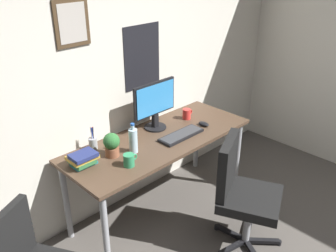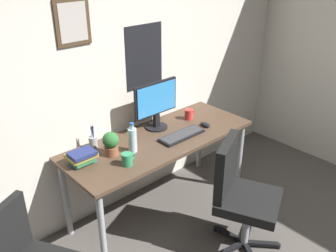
{
  "view_description": "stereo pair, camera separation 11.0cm",
  "coord_description": "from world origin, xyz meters",
  "views": [
    {
      "loc": [
        -1.78,
        -0.3,
        2.24
      ],
      "look_at": [
        0.12,
        1.64,
        0.91
      ],
      "focal_mm": 39.18,
      "sensor_mm": 36.0,
      "label": 1
    },
    {
      "loc": [
        -1.71,
        -0.37,
        2.24
      ],
      "look_at": [
        0.12,
        1.64,
        0.91
      ],
      "focal_mm": 39.18,
      "sensor_mm": 36.0,
      "label": 2
    }
  ],
  "objects": [
    {
      "name": "wall_back",
      "position": [
        -0.0,
        2.15,
        1.3
      ],
      "size": [
        4.4,
        0.1,
        2.6
      ],
      "color": "silver",
      "rests_on": "ground_plane"
    },
    {
      "name": "pen_cup",
      "position": [
        -0.39,
        1.98,
        0.81
      ],
      "size": [
        0.07,
        0.07,
        0.2
      ],
      "color": "#9EA0A5",
      "rests_on": "desk"
    },
    {
      "name": "office_chair",
      "position": [
        0.28,
        0.98,
        0.53
      ],
      "size": [
        0.61,
        0.61,
        0.95
      ],
      "color": "black",
      "rests_on": "ground_plane"
    },
    {
      "name": "potted_plant",
      "position": [
        -0.35,
        1.78,
        0.86
      ],
      "size": [
        0.13,
        0.13,
        0.2
      ],
      "color": "brown",
      "rests_on": "desk"
    },
    {
      "name": "coffee_mug_near",
      "position": [
        -0.35,
        1.58,
        0.81
      ],
      "size": [
        0.12,
        0.08,
        0.1
      ],
      "color": "#2D8C59",
      "rests_on": "desk"
    },
    {
      "name": "coffee_mug_far",
      "position": [
        0.58,
        1.85,
        0.81
      ],
      "size": [
        0.12,
        0.08,
        0.1
      ],
      "color": "red",
      "rests_on": "desk"
    },
    {
      "name": "book_stack_left",
      "position": [
        -0.59,
        1.83,
        0.81
      ],
      "size": [
        0.21,
        0.18,
        0.1
      ],
      "color": "#26727A",
      "rests_on": "desk"
    },
    {
      "name": "computer_mouse",
      "position": [
        0.57,
        1.63,
        0.78
      ],
      "size": [
        0.06,
        0.11,
        0.04
      ],
      "color": "black",
      "rests_on": "desk"
    },
    {
      "name": "water_bottle",
      "position": [
        -0.19,
        1.71,
        0.87
      ],
      "size": [
        0.07,
        0.07,
        0.25
      ],
      "color": "silver",
      "rests_on": "desk"
    },
    {
      "name": "monitor",
      "position": [
        0.23,
        1.91,
        1.0
      ],
      "size": [
        0.46,
        0.2,
        0.43
      ],
      "color": "black",
      "rests_on": "desk"
    },
    {
      "name": "keyboard",
      "position": [
        0.27,
        1.63,
        0.77
      ],
      "size": [
        0.43,
        0.15,
        0.03
      ],
      "color": "black",
      "rests_on": "desk"
    },
    {
      "name": "desk",
      "position": [
        0.12,
        1.74,
        0.68
      ],
      "size": [
        1.73,
        0.67,
        0.76
      ],
      "color": "#4C3828",
      "rests_on": "ground_plane"
    }
  ]
}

